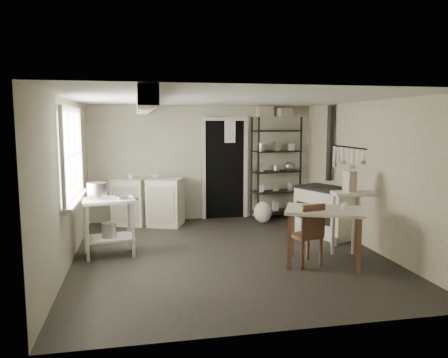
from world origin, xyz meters
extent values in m
plane|color=black|center=(0.00, 0.00, 0.00)|extent=(5.00, 5.00, 0.00)
plane|color=silver|center=(0.00, 0.00, 2.30)|extent=(5.00, 5.00, 0.00)
cube|color=#B7B39C|center=(0.00, 2.50, 1.15)|extent=(4.50, 0.02, 2.30)
cube|color=#B7B39C|center=(0.00, -2.50, 1.15)|extent=(4.50, 0.02, 2.30)
cube|color=#B7B39C|center=(-2.25, 0.00, 1.15)|extent=(0.02, 5.00, 2.30)
cube|color=#B7B39C|center=(2.25, 0.00, 1.15)|extent=(0.02, 5.00, 2.30)
cylinder|color=silver|center=(-1.89, 0.32, 0.94)|extent=(0.37, 0.37, 0.30)
cylinder|color=silver|center=(-1.54, 0.20, 0.85)|extent=(0.24, 0.24, 0.11)
cylinder|color=silver|center=(-1.74, 0.24, 0.39)|extent=(0.21, 0.21, 0.23)
imported|color=white|center=(-0.97, 2.18, 0.96)|extent=(0.38, 0.38, 0.07)
imported|color=white|center=(-1.43, 2.08, 0.96)|extent=(0.13, 0.13, 0.09)
imported|color=white|center=(1.17, 2.34, 1.36)|extent=(0.09, 0.09, 0.18)
cube|color=beige|center=(1.23, 2.32, 2.01)|extent=(0.32, 0.29, 0.21)
cube|color=beige|center=(1.61, 2.25, 1.99)|extent=(0.32, 0.31, 0.17)
cube|color=beige|center=(1.77, -0.33, 1.01)|extent=(0.13, 0.21, 0.31)
imported|color=white|center=(1.43, -0.85, 0.80)|extent=(0.10, 0.10, 0.09)
ellipsoid|color=white|center=(1.09, 1.85, 0.24)|extent=(0.42, 0.39, 0.43)
cylinder|color=white|center=(1.77, 0.10, 0.07)|extent=(0.12, 0.12, 0.14)
camera|label=1|loc=(-1.31, -6.23, 1.97)|focal=35.00mm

